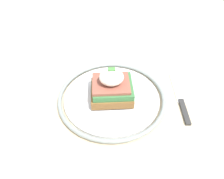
{
  "coord_description": "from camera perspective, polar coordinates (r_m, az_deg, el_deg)",
  "views": [
    {
      "loc": [
        -0.0,
        -0.33,
        1.14
      ],
      "look_at": [
        0.02,
        0.05,
        0.78
      ],
      "focal_mm": 35.0,
      "sensor_mm": 36.0,
      "label": 1
    }
  ],
  "objects": [
    {
      "name": "sandwich",
      "position": [
        0.52,
        0.03,
        0.7
      ],
      "size": [
        0.1,
        0.09,
        0.08
      ],
      "color": "brown",
      "rests_on": "plate"
    },
    {
      "name": "knife",
      "position": [
        0.57,
        17.57,
        -2.67
      ],
      "size": [
        0.03,
        0.18,
        0.01
      ],
      "color": "#2D2D2D",
      "rests_on": "dining_table"
    },
    {
      "name": "dining_table",
      "position": [
        0.62,
        -1.73,
        -13.66
      ],
      "size": [
        0.91,
        0.81,
        0.74
      ],
      "color": "#C6B28E",
      "rests_on": "ground_plane"
    },
    {
      "name": "fork",
      "position": [
        0.57,
        -17.1,
        -2.45
      ],
      "size": [
        0.04,
        0.14,
        0.0
      ],
      "color": "silver",
      "rests_on": "dining_table"
    },
    {
      "name": "plate",
      "position": [
        0.54,
        0.0,
        -2.07
      ],
      "size": [
        0.27,
        0.27,
        0.02
      ],
      "color": "silver",
      "rests_on": "dining_table"
    }
  ]
}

